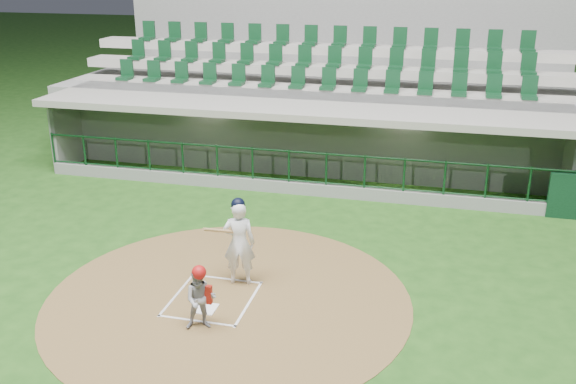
% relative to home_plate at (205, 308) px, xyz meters
% --- Properties ---
extents(ground, '(120.00, 120.00, 0.00)m').
position_rel_home_plate_xyz_m(ground, '(0.00, 0.70, -0.02)').
color(ground, '#1C4714').
rests_on(ground, ground).
extents(dirt_circle, '(7.20, 7.20, 0.01)m').
position_rel_home_plate_xyz_m(dirt_circle, '(0.30, 0.50, -0.02)').
color(dirt_circle, brown).
rests_on(dirt_circle, ground).
extents(home_plate, '(0.43, 0.43, 0.02)m').
position_rel_home_plate_xyz_m(home_plate, '(0.00, 0.00, 0.00)').
color(home_plate, white).
rests_on(home_plate, dirt_circle).
extents(batter_box_chalk, '(1.55, 1.80, 0.01)m').
position_rel_home_plate_xyz_m(batter_box_chalk, '(0.00, 0.40, -0.00)').
color(batter_box_chalk, silver).
rests_on(batter_box_chalk, ground).
extents(dugout_structure, '(16.40, 3.70, 3.00)m').
position_rel_home_plate_xyz_m(dugout_structure, '(0.05, 8.51, 0.94)').
color(dugout_structure, slate).
rests_on(dugout_structure, ground).
extents(seating_deck, '(17.00, 6.72, 5.15)m').
position_rel_home_plate_xyz_m(seating_deck, '(0.00, 11.61, 1.40)').
color(seating_deck, gray).
rests_on(seating_deck, ground).
extents(batter, '(0.90, 0.92, 1.87)m').
position_rel_home_plate_xyz_m(batter, '(0.31, 1.19, 0.92)').
color(batter, white).
rests_on(batter, dirt_circle).
extents(catcher, '(0.69, 0.61, 1.25)m').
position_rel_home_plate_xyz_m(catcher, '(0.18, -0.62, 0.60)').
color(catcher, '#99999F').
rests_on(catcher, dirt_circle).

